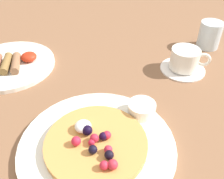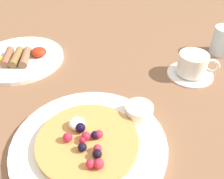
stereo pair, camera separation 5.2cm
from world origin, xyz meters
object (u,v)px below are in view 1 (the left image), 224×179
Objects in this scene: breakfast_plate at (9,65)px; water_glass at (210,35)px; coffee_saucer at (183,68)px; syrup_ramekin at (142,108)px; pancake_plate at (97,146)px; coffee_cup at (185,58)px.

water_glass reaches higher than breakfast_plate.
breakfast_plate is at bearing 177.01° from coffee_saucer.
breakfast_plate is 2.05× the size of coffee_saucer.
pancake_plate is at bearing -139.06° from syrup_ramekin.
coffee_saucer is 1.16× the size of coffee_cup.
water_glass reaches higher than syrup_ramekin.
syrup_ramekin reaches higher than pancake_plate.
syrup_ramekin is at bearing -126.95° from coffee_cup.
water_glass is (0.34, 0.39, 0.03)m from pancake_plate.
pancake_plate reaches higher than breakfast_plate.
breakfast_plate is 2.38× the size of coffee_cup.
breakfast_plate is (-0.35, 0.21, -0.02)m from syrup_ramekin.
syrup_ramekin is 0.40m from breakfast_plate.
pancake_plate is 0.35m from coffee_cup.
coffee_cup reaches higher than coffee_saucer.
pancake_plate is 5.05× the size of syrup_ramekin.
water_glass is (0.59, 0.10, 0.03)m from breakfast_plate.
pancake_plate is 2.46× the size of coffee_saucer.
coffee_saucer is at bearing -130.32° from water_glass.
water_glass reaches higher than pancake_plate.
coffee_saucer is (0.14, 0.18, -0.02)m from syrup_ramekin.
coffee_cup is (0.23, 0.26, 0.03)m from pancake_plate.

